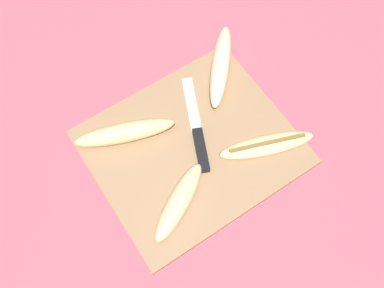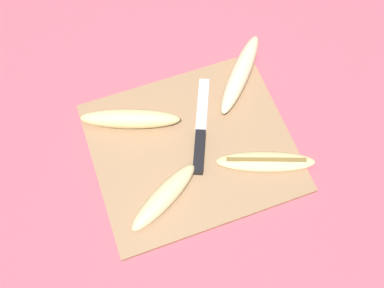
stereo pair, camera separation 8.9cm
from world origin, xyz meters
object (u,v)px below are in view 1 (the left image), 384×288
(banana_spotted_left, at_px, (267,145))
(banana_mellow_near, at_px, (179,202))
(knife, at_px, (199,140))
(banana_cream_curved, at_px, (221,66))
(banana_golden_short, at_px, (125,133))

(banana_spotted_left, bearing_deg, banana_mellow_near, -179.00)
(knife, bearing_deg, banana_spotted_left, -14.46)
(banana_mellow_near, bearing_deg, banana_spotted_left, 1.00)
(banana_mellow_near, relative_size, banana_spotted_left, 0.85)
(knife, height_order, banana_spotted_left, banana_spotted_left)
(banana_cream_curved, height_order, banana_spotted_left, banana_cream_curved)
(knife, distance_m, banana_cream_curved, 0.18)
(banana_golden_short, bearing_deg, knife, -37.87)
(banana_spotted_left, bearing_deg, banana_golden_short, 141.89)
(knife, distance_m, banana_spotted_left, 0.13)
(banana_golden_short, bearing_deg, banana_spotted_left, -38.11)
(banana_golden_short, bearing_deg, banana_mellow_near, -86.00)
(knife, bearing_deg, banana_golden_short, 166.04)
(banana_golden_short, bearing_deg, banana_cream_curved, 5.72)
(banana_golden_short, xyz_separation_m, banana_cream_curved, (0.25, 0.02, -0.00))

